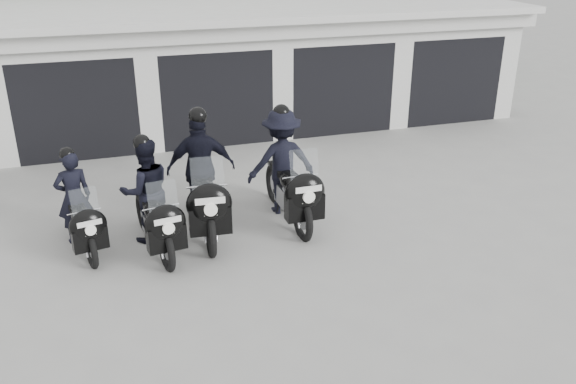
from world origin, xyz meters
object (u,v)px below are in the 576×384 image
object	(u,v)px
police_bike_c	(203,178)
police_bike_a	(78,210)
police_bike_b	(150,200)
police_bike_d	(285,169)

from	to	relation	value
police_bike_c	police_bike_a	bearing A→B (deg)	-170.96
police_bike_a	police_bike_b	bearing A→B (deg)	-23.67
police_bike_a	police_bike_c	size ratio (longest dim) A/B	0.78
police_bike_b	police_bike_d	size ratio (longest dim) A/B	0.91
police_bike_b	police_bike_d	distance (m)	2.41
police_bike_a	police_bike_d	size ratio (longest dim) A/B	0.81
police_bike_c	police_bike_b	bearing A→B (deg)	-152.52
police_bike_b	police_bike_c	world-z (taller)	police_bike_c
police_bike_a	police_bike_d	world-z (taller)	police_bike_d
police_bike_a	police_bike_b	size ratio (longest dim) A/B	0.89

